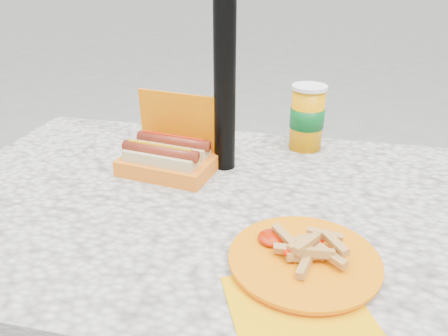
% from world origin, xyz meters
% --- Properties ---
extents(picnic_table, '(1.20, 0.80, 0.75)m').
position_xyz_m(picnic_table, '(0.00, 0.00, 0.64)').
color(picnic_table, beige).
rests_on(picnic_table, ground).
extents(umbrella_pole, '(0.05, 0.05, 2.20)m').
position_xyz_m(umbrella_pole, '(0.00, 0.16, 1.10)').
color(umbrella_pole, black).
rests_on(umbrella_pole, ground).
extents(hotdog_box, '(0.23, 0.17, 0.17)m').
position_xyz_m(hotdog_box, '(-0.12, 0.11, 0.79)').
color(hotdog_box, orange).
rests_on(hotdog_box, picnic_table).
extents(fries_plate, '(0.26, 0.36, 0.05)m').
position_xyz_m(fries_plate, '(0.21, -0.19, 0.76)').
color(fries_plate, '#EDA300').
rests_on(fries_plate, picnic_table).
extents(soda_cup, '(0.09, 0.09, 0.17)m').
position_xyz_m(soda_cup, '(0.18, 0.32, 0.83)').
color(soda_cup, '#F29500').
rests_on(soda_cup, picnic_table).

